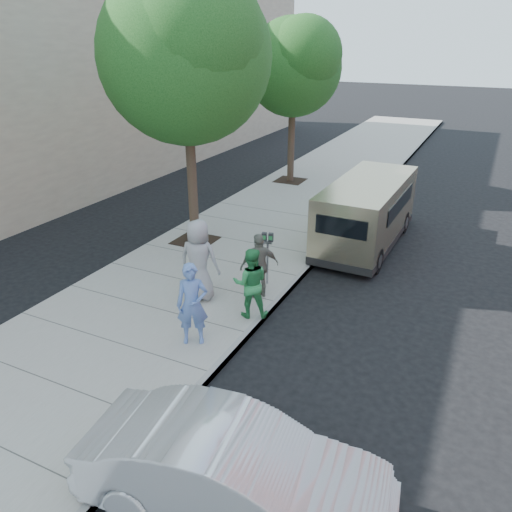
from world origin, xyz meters
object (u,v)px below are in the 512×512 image
object	(u,v)px
tree_far	(295,63)
person_green_shirt	(251,283)
van	(368,211)
sedan	(234,472)
parking_meter	(268,247)
tree_near	(187,50)
person_officer	(192,304)
person_gray_shirt	(199,260)
person_striped_polo	(259,266)

from	to	relation	value
tree_far	person_green_shirt	xyz separation A→B (m)	(3.45, -10.81, -3.93)
van	sedan	bearing A→B (deg)	-83.87
parking_meter	sedan	xyz separation A→B (m)	(2.32, -6.05, -0.45)
tree_near	van	bearing A→B (deg)	27.01
person_officer	person_gray_shirt	size ratio (longest dim) A/B	0.88
van	sedan	world-z (taller)	van
tree_far	person_green_shirt	distance (m)	12.01
van	person_striped_polo	size ratio (longest dim) A/B	3.42
tree_near	person_striped_polo	bearing A→B (deg)	-35.63
tree_far	person_striped_polo	bearing A→B (deg)	-71.93
person_gray_shirt	person_striped_polo	xyz separation A→B (m)	(1.22, 0.69, -0.18)
person_officer	van	bearing A→B (deg)	47.28
tree_near	parking_meter	size ratio (longest dim) A/B	5.50
person_green_shirt	tree_near	bearing A→B (deg)	-69.23
parking_meter	person_green_shirt	bearing A→B (deg)	-90.84
van	person_gray_shirt	world-z (taller)	person_gray_shirt
tree_far	parking_meter	world-z (taller)	tree_far
person_gray_shirt	van	bearing A→B (deg)	-124.41
parking_meter	person_green_shirt	size ratio (longest dim) A/B	0.85
tree_near	person_green_shirt	distance (m)	6.58
person_green_shirt	tree_far	bearing A→B (deg)	-98.59
parking_meter	person_officer	xyz separation A→B (m)	(-0.25, -3.02, -0.12)
parking_meter	person_gray_shirt	world-z (taller)	person_gray_shirt
person_green_shirt	person_gray_shirt	world-z (taller)	person_gray_shirt
person_striped_polo	tree_near	bearing A→B (deg)	-77.97
tree_near	person_officer	bearing A→B (deg)	-58.27
tree_far	person_officer	xyz separation A→B (m)	(2.88, -12.26, -3.87)
sedan	tree_far	bearing A→B (deg)	12.09
tree_near	person_green_shirt	bearing A→B (deg)	-42.93
tree_near	person_officer	world-z (taller)	tree_near
person_officer	person_green_shirt	xyz separation A→B (m)	(0.57, 1.44, -0.06)
tree_near	sedan	size ratio (longest dim) A/B	1.80
person_striped_polo	tree_far	bearing A→B (deg)	-114.27
parking_meter	person_striped_polo	xyz separation A→B (m)	(0.10, -0.68, -0.19)
tree_near	van	xyz separation A→B (m)	(4.60, 2.35, -4.48)
tree_far	sedan	world-z (taller)	tree_far
sedan	person_striped_polo	bearing A→B (deg)	14.88
tree_near	sedan	bearing A→B (deg)	-54.66
tree_far	person_striped_polo	distance (m)	11.15
sedan	person_gray_shirt	distance (m)	5.83
tree_near	person_officer	size ratio (longest dim) A/B	4.34
person_green_shirt	person_officer	bearing A→B (deg)	42.02
sedan	person_gray_shirt	size ratio (longest dim) A/B	2.13
van	tree_near	bearing A→B (deg)	-151.71
parking_meter	person_striped_polo	world-z (taller)	person_striped_polo
tree_far	person_gray_shirt	distance (m)	11.43
van	sedan	size ratio (longest dim) A/B	1.31
sedan	person_striped_polo	xyz separation A→B (m)	(-2.22, 5.37, 0.26)
tree_near	parking_meter	world-z (taller)	tree_near
sedan	person_striped_polo	size ratio (longest dim) A/B	2.62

